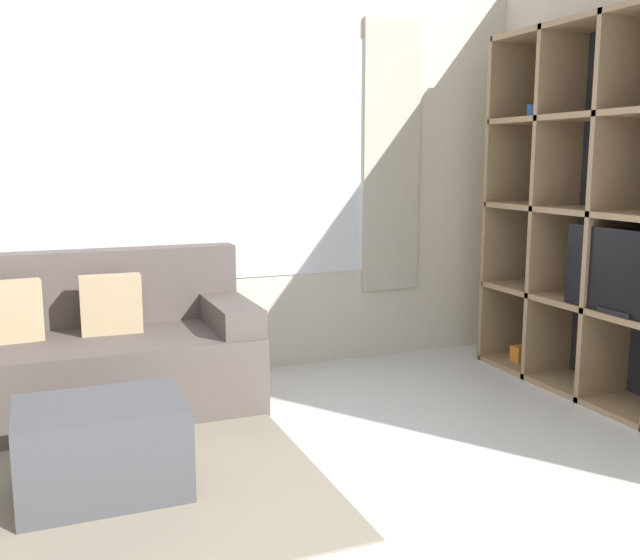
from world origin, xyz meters
TOP-DOWN VIEW (x-y plane):
  - wall_back at (0.00, 3.11)m, footprint 6.14×0.11m
  - couch_main at (-0.65, 2.65)m, footprint 1.91×0.86m
  - ottoman at (-0.66, 1.52)m, footprint 0.70×0.52m

SIDE VIEW (x-z plane):
  - ottoman at x=-0.66m, z-range 0.00..0.41m
  - couch_main at x=-0.65m, z-range -0.13..0.78m
  - wall_back at x=0.00m, z-range 0.01..2.71m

